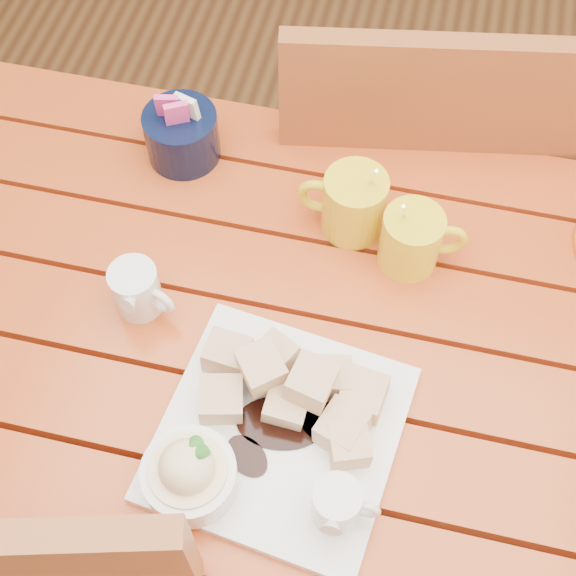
% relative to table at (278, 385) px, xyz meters
% --- Properties ---
extents(ground, '(5.00, 5.00, 0.00)m').
position_rel_table_xyz_m(ground, '(0.00, -0.00, -0.64)').
color(ground, '#4F2C16').
rests_on(ground, ground).
extents(table, '(1.20, 0.79, 0.75)m').
position_rel_table_xyz_m(table, '(0.00, 0.00, 0.00)').
color(table, '#AA3A15').
rests_on(table, ground).
extents(dessert_plate, '(0.30, 0.30, 0.11)m').
position_rel_table_xyz_m(dessert_plate, '(0.01, -0.13, 0.14)').
color(dessert_plate, white).
rests_on(dessert_plate, table).
extents(coffee_mug_left, '(0.12, 0.08, 0.14)m').
position_rel_table_xyz_m(coffee_mug_left, '(0.05, 0.21, 0.16)').
color(coffee_mug_left, yellow).
rests_on(coffee_mug_left, table).
extents(coffee_mug_right, '(0.11, 0.08, 0.13)m').
position_rel_table_xyz_m(coffee_mug_right, '(0.14, 0.17, 0.15)').
color(coffee_mug_right, yellow).
rests_on(coffee_mug_right, table).
extents(cream_pitcher, '(0.09, 0.08, 0.07)m').
position_rel_table_xyz_m(cream_pitcher, '(-0.19, 0.02, 0.15)').
color(cream_pitcher, white).
rests_on(cream_pitcher, table).
extents(sugar_caddy, '(0.10, 0.10, 0.11)m').
position_rel_table_xyz_m(sugar_caddy, '(-0.21, 0.28, 0.15)').
color(sugar_caddy, black).
rests_on(sugar_caddy, table).
extents(chair_far, '(0.52, 0.52, 0.94)m').
position_rel_table_xyz_m(chair_far, '(0.12, 0.50, -0.12)').
color(chair_far, brown).
rests_on(chair_far, ground).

